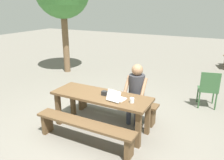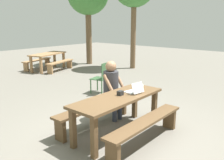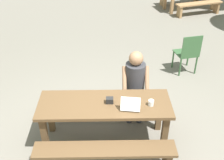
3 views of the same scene
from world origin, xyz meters
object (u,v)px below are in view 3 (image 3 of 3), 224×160
at_px(small_pouch, 110,100).
at_px(plastic_chair, 188,53).
at_px(laptop, 131,104).
at_px(person_seated, 135,81).
at_px(picnic_table_front, 105,109).
at_px(coffee_mug, 151,103).

xyz_separation_m(small_pouch, plastic_chair, (1.73, 2.07, -0.30)).
distance_m(laptop, small_pouch, 0.32).
bearing_deg(person_seated, plastic_chair, 49.08).
bearing_deg(laptop, plastic_chair, -115.38).
bearing_deg(laptop, picnic_table_front, -6.14).
bearing_deg(small_pouch, picnic_table_front, -170.32).
bearing_deg(plastic_chair, laptop, 44.23).
xyz_separation_m(picnic_table_front, laptop, (0.38, -0.10, 0.17)).
height_order(coffee_mug, plastic_chair, plastic_chair).
xyz_separation_m(picnic_table_front, plastic_chair, (1.81, 2.08, -0.14)).
bearing_deg(coffee_mug, picnic_table_front, 174.81).
height_order(picnic_table_front, plastic_chair, plastic_chair).
relative_size(small_pouch, plastic_chair, 0.12).
bearing_deg(laptop, coffee_mug, -165.96).
relative_size(picnic_table_front, plastic_chair, 2.13).
bearing_deg(coffee_mug, small_pouch, 172.94).
relative_size(picnic_table_front, coffee_mug, 22.18).
distance_m(small_pouch, person_seated, 0.72).
bearing_deg(small_pouch, plastic_chair, 50.07).
distance_m(picnic_table_front, person_seated, 0.79).
relative_size(coffee_mug, plastic_chair, 0.10).
relative_size(picnic_table_front, person_seated, 1.55).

